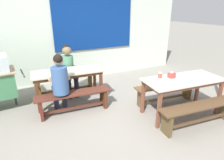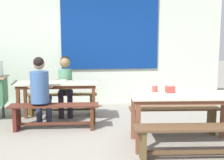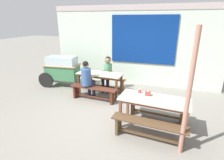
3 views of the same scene
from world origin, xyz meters
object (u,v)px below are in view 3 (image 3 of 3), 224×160
object	(u,v)px
tissue_box	(148,93)
condiment_jar	(140,91)
bench_far_front	(93,91)
bench_near_back	(156,107)
person_left_back_turned	(87,78)
bench_far_back	(106,82)
food_cart	(62,69)
person_center_facing	(107,71)
bench_near_front	(148,128)
soup_bowl	(103,72)
wooden_support_post	(188,96)
dining_table_far	(100,76)
dining_table_near	(154,102)

from	to	relation	value
tissue_box	condiment_jar	distance (m)	0.23
bench_far_front	tissue_box	size ratio (longest dim) A/B	12.51
bench_near_back	person_left_back_turned	bearing A→B (deg)	166.16
bench_far_back	food_cart	xyz separation A→B (m)	(-1.76, -0.16, 0.40)
person_center_facing	person_left_back_turned	world-z (taller)	person_left_back_turned
food_cart	tissue_box	bearing A→B (deg)	-25.71
bench_far_front	bench_near_front	xyz separation A→B (m)	(1.94, -1.50, 0.00)
bench_near_front	person_center_facing	bearing A→B (deg)	126.25
food_cart	soup_bowl	xyz separation A→B (m)	(1.83, -0.28, 0.10)
person_center_facing	wooden_support_post	bearing A→B (deg)	-46.69
bench_near_back	wooden_support_post	world-z (taller)	wooden_support_post
dining_table_far	person_left_back_turned	world-z (taller)	person_left_back_turned
dining_table_far	bench_far_front	distance (m)	0.64
bench_near_back	condiment_jar	distance (m)	0.73
person_left_back_turned	soup_bowl	size ratio (longest dim) A/B	7.51
soup_bowl	dining_table_far	bearing A→B (deg)	-143.60
dining_table_near	bench_near_front	distance (m)	0.64
bench_far_back	person_center_facing	bearing A→B (deg)	-39.37
bench_far_front	tissue_box	world-z (taller)	tissue_box
person_center_facing	person_left_back_turned	xyz separation A→B (m)	(-0.39, -0.86, -0.00)
wooden_support_post	bench_far_front	bearing A→B (deg)	147.49
dining_table_near	food_cart	xyz separation A→B (m)	(-3.69, 1.85, 0.00)
dining_table_near	soup_bowl	size ratio (longest dim) A/B	9.65
dining_table_far	food_cart	distance (m)	1.77
person_center_facing	soup_bowl	xyz separation A→B (m)	(-0.03, -0.36, 0.06)
food_cart	wooden_support_post	bearing A→B (deg)	-30.33
person_left_back_turned	soup_bowl	world-z (taller)	person_left_back_turned
dining_table_near	bench_far_back	size ratio (longest dim) A/B	1.08
bench_far_back	wooden_support_post	size ratio (longest dim) A/B	0.63
bench_far_back	bench_far_front	bearing A→B (deg)	-93.18
bench_far_back	tissue_box	distance (m)	2.61
bench_far_front	condiment_jar	xyz separation A→B (m)	(1.60, -0.74, 0.52)
dining_table_near	bench_near_front	size ratio (longest dim) A/B	1.01
bench_near_back	soup_bowl	size ratio (longest dim) A/B	8.91
wooden_support_post	dining_table_near	bearing A→B (deg)	132.73
person_left_back_turned	wooden_support_post	world-z (taller)	wooden_support_post
bench_near_back	person_left_back_turned	xyz separation A→B (m)	(-2.26, 0.56, 0.42)
wooden_support_post	tissue_box	bearing A→B (deg)	133.77
food_cart	dining_table_far	bearing A→B (deg)	-11.48
dining_table_near	person_left_back_turned	world-z (taller)	person_left_back_turned
dining_table_near	bench_near_front	bearing A→B (deg)	-94.91
bench_far_front	person_left_back_turned	distance (m)	0.49
dining_table_near	bench_near_front	xyz separation A→B (m)	(-0.04, -0.51, -0.38)
person_center_facing	person_left_back_turned	size ratio (longest dim) A/B	0.98
wooden_support_post	food_cart	bearing A→B (deg)	149.67
bench_near_back	condiment_jar	world-z (taller)	condiment_jar
person_left_back_turned	condiment_jar	distance (m)	2.01
dining_table_far	tissue_box	distance (m)	2.24
bench_near_front	dining_table_near	bearing A→B (deg)	85.09
bench_near_back	person_left_back_turned	distance (m)	2.37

